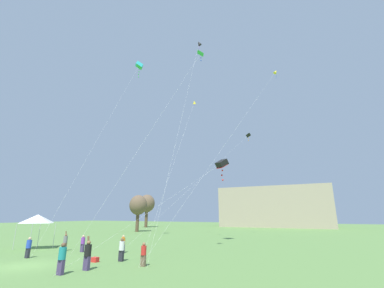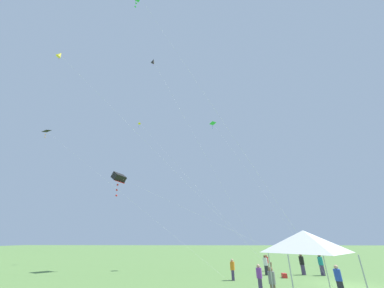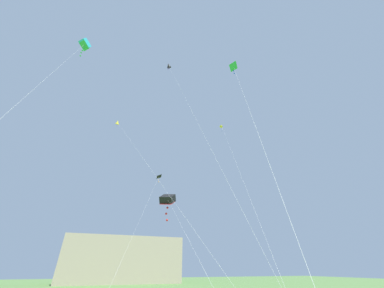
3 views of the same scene
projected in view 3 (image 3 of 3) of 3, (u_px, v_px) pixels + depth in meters
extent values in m
cube|color=tan|center=(124.00, 260.00, 61.63)|extent=(31.52, 12.68, 11.58)
cylinder|color=silver|center=(252.00, 116.00, 10.19)|extent=(5.50, 9.46, 19.75)
pyramid|color=green|center=(234.00, 66.00, 19.84)|extent=(0.68, 0.92, 0.46)
sphere|color=blue|center=(233.00, 71.00, 19.61)|extent=(0.12, 0.12, 0.12)
sphere|color=blue|center=(234.00, 73.00, 19.41)|extent=(0.12, 0.12, 0.12)
cylinder|color=silver|center=(40.00, 84.00, 13.62)|extent=(2.21, 15.08, 27.55)
cube|color=#2DBCD1|center=(85.00, 44.00, 26.38)|extent=(1.54, 1.53, 1.05)
cube|color=green|center=(84.00, 46.00, 26.21)|extent=(1.28, 1.27, 0.53)
sphere|color=green|center=(84.00, 48.00, 26.05)|extent=(0.17, 0.17, 0.17)
sphere|color=green|center=(82.00, 51.00, 25.80)|extent=(0.17, 0.17, 0.17)
sphere|color=green|center=(81.00, 53.00, 25.49)|extent=(0.17, 0.17, 0.17)
sphere|color=green|center=(80.00, 56.00, 25.29)|extent=(0.17, 0.17, 0.17)
cylinder|color=silver|center=(237.00, 166.00, 19.48)|extent=(8.08, 19.06, 23.39)
cone|color=yellow|center=(221.00, 126.00, 34.30)|extent=(0.85, 0.80, 0.73)
sphere|color=blue|center=(222.00, 128.00, 34.16)|extent=(0.08, 0.08, 0.08)
sphere|color=blue|center=(222.00, 129.00, 34.05)|extent=(0.08, 0.08, 0.08)
sphere|color=blue|center=(222.00, 130.00, 33.98)|extent=(0.08, 0.08, 0.08)
sphere|color=blue|center=(222.00, 131.00, 33.83)|extent=(0.08, 0.08, 0.08)
cylinder|color=silver|center=(144.00, 210.00, 23.12)|extent=(7.19, 25.37, 18.09)
pyramid|color=black|center=(159.00, 176.00, 39.08)|extent=(1.15, 1.23, 0.58)
sphere|color=orange|center=(159.00, 180.00, 38.75)|extent=(0.15, 0.15, 0.15)
sphere|color=orange|center=(159.00, 182.00, 38.46)|extent=(0.15, 0.15, 0.15)
cylinder|color=silver|center=(145.00, 162.00, 19.77)|extent=(7.85, 25.11, 24.26)
cone|color=yellow|center=(118.00, 122.00, 34.97)|extent=(0.86, 1.00, 0.89)
sphere|color=purple|center=(117.00, 124.00, 34.71)|extent=(0.09, 0.09, 0.09)
sphere|color=purple|center=(117.00, 126.00, 34.63)|extent=(0.09, 0.09, 0.09)
cylinder|color=silver|center=(196.00, 119.00, 17.71)|extent=(2.57, 14.56, 28.62)
cone|color=black|center=(169.00, 65.00, 30.47)|extent=(0.98, 0.96, 0.85)
sphere|color=purple|center=(168.00, 67.00, 30.28)|extent=(0.09, 0.09, 0.09)
sphere|color=purple|center=(169.00, 69.00, 30.16)|extent=(0.09, 0.09, 0.09)
sphere|color=purple|center=(168.00, 69.00, 29.97)|extent=(0.09, 0.09, 0.09)
cylinder|color=silver|center=(186.00, 235.00, 12.49)|extent=(2.75, 22.60, 10.53)
cube|color=black|center=(168.00, 199.00, 24.73)|extent=(2.11, 2.12, 1.51)
cube|color=red|center=(167.00, 203.00, 24.52)|extent=(1.81, 1.67, 0.79)
sphere|color=red|center=(167.00, 208.00, 24.29)|extent=(0.24, 0.24, 0.24)
sphere|color=red|center=(166.00, 214.00, 23.90)|extent=(0.24, 0.24, 0.24)
sphere|color=red|center=(167.00, 220.00, 23.59)|extent=(0.24, 0.24, 0.24)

